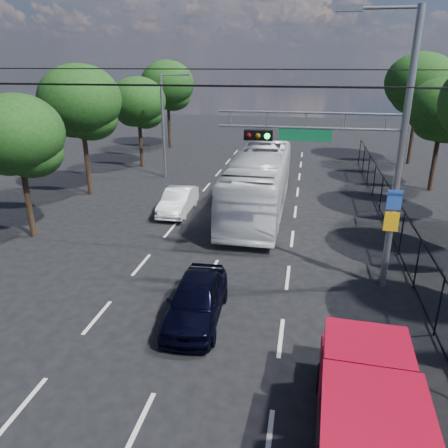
% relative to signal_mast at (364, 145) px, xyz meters
% --- Properties ---
extents(ground, '(120.00, 120.00, 0.00)m').
position_rel_signal_mast_xyz_m(ground, '(-5.28, -7.99, -5.24)').
color(ground, black).
rests_on(ground, ground).
extents(lane_markings, '(6.12, 38.00, 0.01)m').
position_rel_signal_mast_xyz_m(lane_markings, '(-5.28, 6.01, -5.24)').
color(lane_markings, beige).
rests_on(lane_markings, ground).
extents(signal_mast, '(6.43, 0.39, 9.50)m').
position_rel_signal_mast_xyz_m(signal_mast, '(0.00, 0.00, 0.00)').
color(signal_mast, slate).
rests_on(signal_mast, ground).
extents(streetlight_left, '(2.09, 0.22, 7.08)m').
position_rel_signal_mast_xyz_m(streetlight_left, '(-11.62, 14.01, -1.30)').
color(streetlight_left, slate).
rests_on(streetlight_left, ground).
extents(utility_wires, '(22.00, 5.04, 0.74)m').
position_rel_signal_mast_xyz_m(utility_wires, '(-5.28, 0.84, 1.99)').
color(utility_wires, black).
rests_on(utility_wires, ground).
extents(fence_right, '(0.06, 34.03, 2.00)m').
position_rel_signal_mast_xyz_m(fence_right, '(2.32, 4.18, -4.21)').
color(fence_right, black).
rests_on(fence_right, ground).
extents(tree_right_d, '(4.32, 4.32, 7.02)m').
position_rel_signal_mast_xyz_m(tree_right_d, '(6.13, 14.03, -0.39)').
color(tree_right_d, black).
rests_on(tree_right_d, ground).
extents(tree_right_e, '(5.28, 5.28, 8.58)m').
position_rel_signal_mast_xyz_m(tree_right_e, '(6.33, 22.03, 0.69)').
color(tree_right_e, black).
rests_on(tree_right_e, ground).
extents(tree_left_b, '(4.08, 4.08, 6.63)m').
position_rel_signal_mast_xyz_m(tree_left_b, '(-14.47, 2.03, -0.66)').
color(tree_left_b, black).
rests_on(tree_left_b, ground).
extents(tree_left_c, '(4.80, 4.80, 7.80)m').
position_rel_signal_mast_xyz_m(tree_left_c, '(-15.07, 9.03, 0.15)').
color(tree_left_c, black).
rests_on(tree_left_c, ground).
extents(tree_left_d, '(4.20, 4.20, 6.83)m').
position_rel_signal_mast_xyz_m(tree_left_d, '(-14.67, 17.03, -0.52)').
color(tree_left_d, black).
rests_on(tree_left_d, ground).
extents(tree_left_e, '(4.92, 4.92, 7.99)m').
position_rel_signal_mast_xyz_m(tree_left_e, '(-14.87, 25.03, 0.29)').
color(tree_left_e, black).
rests_on(tree_left_e, ground).
extents(red_pickup, '(2.26, 5.63, 2.06)m').
position_rel_signal_mast_xyz_m(red_pickup, '(-0.29, -7.86, -4.14)').
color(red_pickup, black).
rests_on(red_pickup, ground).
extents(navy_hatchback, '(1.89, 4.27, 1.43)m').
position_rel_signal_mast_xyz_m(navy_hatchback, '(-5.05, -3.47, -4.53)').
color(navy_hatchback, black).
rests_on(navy_hatchback, ground).
extents(white_bus, '(2.79, 11.78, 3.28)m').
position_rel_signal_mast_xyz_m(white_bus, '(-4.34, 7.72, -3.60)').
color(white_bus, silver).
rests_on(white_bus, ground).
extents(white_van, '(1.49, 4.07, 1.33)m').
position_rel_signal_mast_xyz_m(white_van, '(-8.66, 6.70, -4.58)').
color(white_van, white).
rests_on(white_van, ground).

